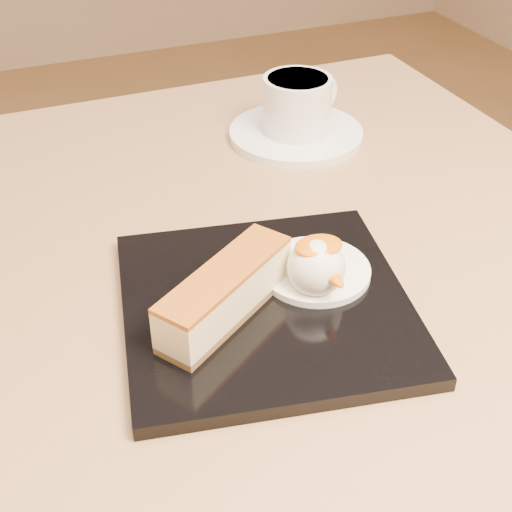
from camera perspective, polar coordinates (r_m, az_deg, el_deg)
name	(u,v)px	position (r m, az deg, el deg)	size (l,w,h in m)	color
table	(229,403)	(0.70, -2.16, -11.71)	(0.80, 0.80, 0.72)	black
dessert_plate	(266,305)	(0.56, 0.78, -3.94)	(0.22, 0.22, 0.01)	black
cheesecake	(225,293)	(0.53, -2.48, -2.97)	(0.13, 0.10, 0.04)	brown
cream_smear	(315,270)	(0.58, 4.75, -1.16)	(0.09, 0.09, 0.01)	white
ice_cream_scoop	(316,267)	(0.55, 4.84, -0.88)	(0.05, 0.05, 0.05)	white
mango_sauce	(319,246)	(0.54, 5.03, 0.81)	(0.04, 0.03, 0.01)	orange
mint_sprig	(270,257)	(0.59, 1.12, -0.12)	(0.04, 0.03, 0.00)	#297E31
saucer	(296,134)	(0.81, 3.21, 9.73)	(0.15, 0.15, 0.01)	white
coffee_cup	(298,103)	(0.80, 3.40, 12.13)	(0.10, 0.08, 0.06)	white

